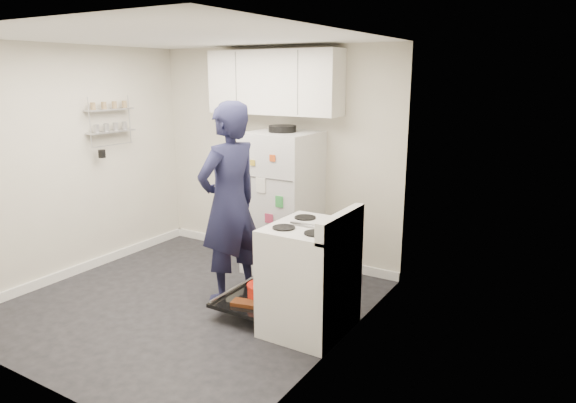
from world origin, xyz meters
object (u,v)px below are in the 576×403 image
Objects in this scene: electric_range at (308,279)px; refrigerator at (283,202)px; person at (229,204)px; open_oven_door at (257,295)px.

refrigerator is at bearing 130.65° from electric_range.
electric_range is at bearing 91.73° from person.
electric_range is 0.62m from open_oven_door.
electric_range is 0.56× the size of person.
open_oven_door is at bearing -70.16° from refrigerator.
open_oven_door is (-0.55, 0.01, -0.28)m from electric_range.
electric_range is at bearing -49.35° from refrigerator.
refrigerator is at bearing -170.07° from person.
person is at bearing 159.84° from open_oven_door.
electric_range is 1.57× the size of open_oven_door.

